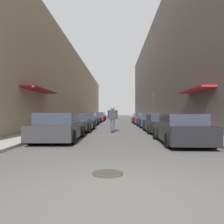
# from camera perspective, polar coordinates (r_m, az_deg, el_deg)

# --- Properties ---
(ground) EXTENTS (142.73, 142.73, 0.00)m
(ground) POSITION_cam_1_polar(r_m,az_deg,el_deg) (29.64, 1.30, -2.67)
(ground) COLOR #4C4947
(curb_strip_left) EXTENTS (1.80, 64.88, 0.12)m
(curb_strip_left) POSITION_cam_1_polar(r_m,az_deg,el_deg) (36.44, -6.35, -2.07)
(curb_strip_left) COLOR gray
(curb_strip_left) RESTS_ON ground
(curb_strip_right) EXTENTS (1.80, 64.88, 0.12)m
(curb_strip_right) POSITION_cam_1_polar(r_m,az_deg,el_deg) (36.45, 8.92, -2.07)
(curb_strip_right) COLOR gray
(curb_strip_right) RESTS_ON ground
(building_row_left) EXTENTS (4.90, 64.88, 9.94)m
(building_row_left) POSITION_cam_1_polar(r_m,az_deg,el_deg) (37.08, -10.82, 5.56)
(building_row_left) COLOR tan
(building_row_left) RESTS_ON ground
(building_row_right) EXTENTS (4.90, 64.88, 15.90)m
(building_row_right) POSITION_cam_1_polar(r_m,az_deg,el_deg) (37.50, 13.39, 10.10)
(building_row_right) COLOR #564C47
(building_row_right) RESTS_ON ground
(parked_car_left_0) EXTENTS (2.08, 4.34, 1.35)m
(parked_car_left_0) POSITION_cam_1_polar(r_m,az_deg,el_deg) (10.93, -13.74, -3.89)
(parked_car_left_0) COLOR #232326
(parked_car_left_0) RESTS_ON ground
(parked_car_left_1) EXTENTS (2.08, 4.66, 1.23)m
(parked_car_left_1) POSITION_cam_1_polar(r_m,az_deg,el_deg) (16.00, -8.75, -2.82)
(parked_car_left_1) COLOR black
(parked_car_left_1) RESTS_ON ground
(parked_car_left_2) EXTENTS (1.99, 4.76, 1.32)m
(parked_car_left_2) POSITION_cam_1_polar(r_m,az_deg,el_deg) (21.79, -6.52, -1.96)
(parked_car_left_2) COLOR navy
(parked_car_left_2) RESTS_ON ground
(parked_car_left_3) EXTENTS (1.97, 3.92, 1.18)m
(parked_car_left_3) POSITION_cam_1_polar(r_m,az_deg,el_deg) (27.44, -4.94, -1.68)
(parked_car_left_3) COLOR #232326
(parked_car_left_3) RESTS_ON ground
(parked_car_left_4) EXTENTS (1.89, 4.67, 1.35)m
(parked_car_left_4) POSITION_cam_1_polar(r_m,az_deg,el_deg) (32.76, -3.65, -1.27)
(parked_car_left_4) COLOR maroon
(parked_car_left_4) RESTS_ON ground
(parked_car_left_5) EXTENTS (1.89, 4.59, 1.30)m
(parked_car_left_5) POSITION_cam_1_polar(r_m,az_deg,el_deg) (38.06, -3.09, -1.12)
(parked_car_left_5) COLOR navy
(parked_car_left_5) RESTS_ON ground
(parked_car_right_0) EXTENTS (1.91, 4.38, 1.31)m
(parked_car_right_0) POSITION_cam_1_polar(r_m,az_deg,el_deg) (10.11, 17.52, -4.31)
(parked_car_right_0) COLOR black
(parked_car_right_0) RESTS_ON ground
(parked_car_right_1) EXTENTS (1.86, 4.01, 1.24)m
(parked_car_right_1) POSITION_cam_1_polar(r_m,az_deg,el_deg) (15.05, 12.21, -3.01)
(parked_car_right_1) COLOR black
(parked_car_right_1) RESTS_ON ground
(parked_car_right_2) EXTENTS (1.93, 4.37, 1.32)m
(parked_car_right_2) POSITION_cam_1_polar(r_m,az_deg,el_deg) (20.26, 9.52, -2.10)
(parked_car_right_2) COLOR navy
(parked_car_right_2) RESTS_ON ground
(parked_car_right_3) EXTENTS (1.95, 4.74, 1.24)m
(parked_car_right_3) POSITION_cam_1_polar(r_m,az_deg,el_deg) (25.66, 7.62, -1.72)
(parked_car_right_3) COLOR maroon
(parked_car_right_3) RESTS_ON ground
(skateboarder) EXTENTS (0.69, 0.78, 1.79)m
(skateboarder) POSITION_cam_1_polar(r_m,az_deg,el_deg) (14.93, 0.15, -1.09)
(skateboarder) COLOR black
(skateboarder) RESTS_ON ground
(manhole_cover) EXTENTS (0.70, 0.70, 0.02)m
(manhole_cover) POSITION_cam_1_polar(r_m,az_deg,el_deg) (5.11, -1.14, -15.74)
(manhole_cover) COLOR #332D28
(manhole_cover) RESTS_ON ground
(traffic_light) EXTENTS (0.16, 0.22, 3.97)m
(traffic_light) POSITION_cam_1_polar(r_m,az_deg,el_deg) (31.48, 10.65, 2.11)
(traffic_light) COLOR #2D2D2D
(traffic_light) RESTS_ON curb_strip_right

